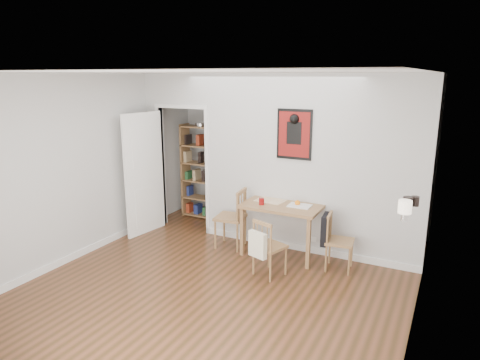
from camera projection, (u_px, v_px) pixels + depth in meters
The scene contains 15 objects.
ground at pixel (225, 280), 5.52m from camera, with size 5.20×5.20×0.00m, color brown.
room_shell at pixel (274, 163), 6.33m from camera, with size 5.20×5.20×5.20m.
dining_table at pixel (282, 210), 6.16m from camera, with size 1.12×0.71×0.77m.
chair_left at pixel (230, 218), 6.49m from camera, with size 0.51×0.51×0.92m.
chair_right at pixel (339, 241), 5.74m from camera, with size 0.48×0.43×0.78m.
chair_front at pixel (269, 247), 5.57m from camera, with size 0.50×0.53×0.78m.
bookshelf at pixel (201, 172), 7.80m from camera, with size 0.72×0.29×1.71m.
fireplace at pixel (410, 260), 4.63m from camera, with size 0.45×1.25×1.16m.
red_glass at pixel (262, 201), 6.11m from camera, with size 0.08×0.08×0.10m, color maroon.
orange_fruit at pixel (297, 203), 6.08m from camera, with size 0.08×0.08×0.08m, color orange.
placemat at pixel (270, 200), 6.33m from camera, with size 0.42×0.31×0.00m, color beige.
notebook at pixel (300, 206), 6.05m from camera, with size 0.32×0.23×0.02m, color silver.
mantel_lamp at pixel (405, 208), 4.23m from camera, with size 0.13×0.13×0.21m.
ceramic_jar_a at pixel (408, 202), 4.67m from camera, with size 0.10×0.10×0.12m, color black.
ceramic_jar_b at pixel (415, 201), 4.73m from camera, with size 0.09×0.09×0.11m, color black.
Camera 1 is at (2.46, -4.41, 2.57)m, focal length 32.00 mm.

